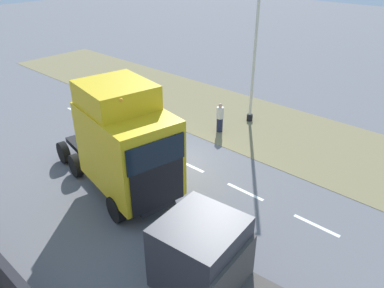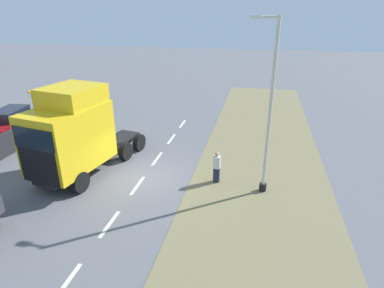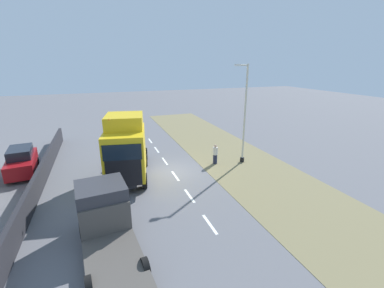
% 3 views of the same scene
% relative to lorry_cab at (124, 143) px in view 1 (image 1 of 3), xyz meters
% --- Properties ---
extents(ground_plane, '(120.00, 120.00, 0.00)m').
position_rel_lorry_cab_xyz_m(ground_plane, '(-3.38, -0.60, -2.39)').
color(ground_plane, slate).
rests_on(ground_plane, ground).
extents(grass_verge, '(7.00, 44.00, 0.01)m').
position_rel_lorry_cab_xyz_m(grass_verge, '(-9.38, -0.60, -2.38)').
color(grass_verge, olive).
rests_on(grass_verge, ground).
extents(lane_markings, '(0.16, 17.80, 0.00)m').
position_rel_lorry_cab_xyz_m(lane_markings, '(-3.38, -1.30, -2.39)').
color(lane_markings, white).
rests_on(lane_markings, ground).
extents(lorry_cab, '(3.85, 7.71, 4.88)m').
position_rel_lorry_cab_xyz_m(lorry_cab, '(0.00, 0.00, 0.00)').
color(lorry_cab, black).
rests_on(lorry_cab, ground).
extents(flatbed_truck, '(2.84, 6.27, 2.60)m').
position_rel_lorry_cab_xyz_m(flatbed_truck, '(1.73, 5.96, -1.01)').
color(flatbed_truck, '#333338').
rests_on(flatbed_truck, ground).
extents(lamp_post, '(1.29, 0.34, 8.00)m').
position_rel_lorry_cab_xyz_m(lamp_post, '(-9.46, -0.50, 1.30)').
color(lamp_post, black).
rests_on(lamp_post, ground).
extents(pedestrian, '(0.39, 0.39, 1.67)m').
position_rel_lorry_cab_xyz_m(pedestrian, '(-7.19, -0.91, -1.57)').
color(pedestrian, '#1E233D').
rests_on(pedestrian, ground).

